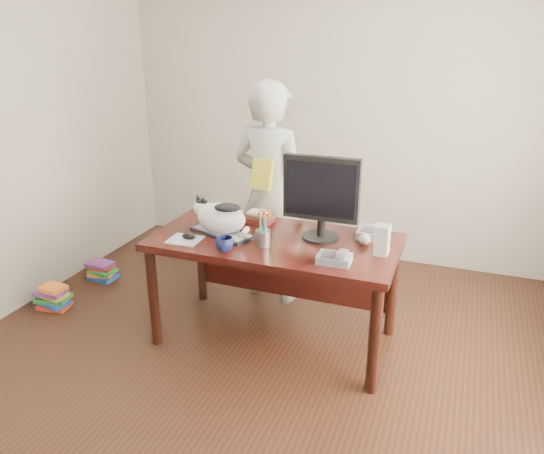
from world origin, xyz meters
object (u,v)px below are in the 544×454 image
Objects in this scene: coffee_mug at (225,244)px; person at (271,194)px; desk at (279,255)px; phone at (335,258)px; calculator at (370,233)px; keyboard at (222,233)px; book_stack at (259,217)px; monitor at (321,194)px; pen_cup at (263,236)px; book_pile_b at (102,271)px; cat at (220,216)px; speaker at (382,240)px; mouse at (189,236)px; book_pile_a at (53,297)px; baseball at (365,239)px.

person is at bearing 92.33° from coffee_mug.
person reaches higher than desk.
phone is 0.50m from calculator.
keyboard is 4.25× the size of coffee_mug.
desk is at bearing -27.94° from book_stack.
pen_cup is at bearing -142.66° from monitor.
cat is at bearing -16.64° from book_pile_b.
mouse is at bearing -167.93° from speaker.
book_pile_b is (-2.29, 0.09, -0.71)m from calculator.
book_pile_a is at bearing 177.31° from phone.
desk is at bearing 26.92° from mouse.
mouse is at bearing 83.75° from person.
cat is 1.60m from book_pile_a.
speaker is at bearing 41.60° from phone.
baseball is (0.79, 0.40, -0.01)m from coffee_mug.
monitor is 2.27× the size of pen_cup.
monitor is 7.45× the size of baseball.
book_pile_b is (-1.46, -0.25, -0.78)m from person.
speaker is (0.72, 0.14, 0.03)m from pen_cup.
keyboard is 1.75× the size of book_pile_a.
book_pile_a is at bearing -172.81° from speaker.
calculator is at bearing 34.77° from coffee_mug.
monitor is 0.32× the size of person.
mouse is 0.36× the size of book_pile_a.
phone reaches higher than calculator.
mouse is at bearing -159.58° from monitor.
monitor reaches higher than speaker.
book_stack is at bearing 16.85° from book_pile_a.
pen_cup is at bearing 38.46° from coffee_mug.
pen_cup is 0.45m from book_stack.
person reaches higher than cat.
book_stack reaches higher than desk.
calculator is at bearing 74.68° from phone.
pen_cup is 0.14× the size of person.
baseball reaches higher than mouse.
calculator is (1.09, 0.46, 0.01)m from mouse.
monitor is 0.77m from person.
monitor reaches higher than desk.
calculator is at bearing 28.99° from monitor.
desk is 7.96× the size of phone.
cat is at bearing -102.42° from book_stack.
person reaches higher than book_pile_b.
person is 6.32× the size of book_pile_a.
keyboard is at bearing 40.34° from mouse.
speaker reaches higher than calculator.
cat is at bearing -160.30° from calculator.
book_pile_b is at bearing 172.55° from monitor.
monitor is at bearing 8.19° from book_pile_a.
book_pile_a is (-1.75, -0.28, -0.51)m from desk.
baseball reaches higher than book_pile_b.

